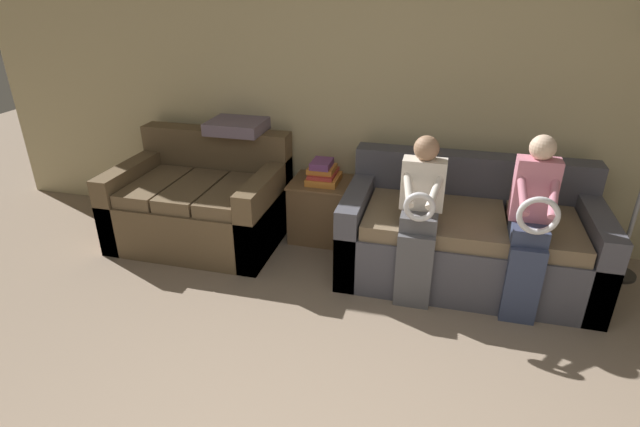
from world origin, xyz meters
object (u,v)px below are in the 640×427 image
at_px(child_left_seated, 420,215).
at_px(book_stack, 323,173).
at_px(couch_side, 203,204).
at_px(child_right_seated, 531,222).
at_px(couch_main, 467,237).
at_px(throw_pillow, 239,125).
at_px(side_shelf, 322,209).

relative_size(child_left_seated, book_stack, 3.68).
relative_size(couch_side, child_right_seated, 1.11).
relative_size(couch_main, couch_side, 1.35).
height_order(child_left_seated, throw_pillow, child_left_seated).
distance_m(child_left_seated, child_right_seated, 0.70).
height_order(side_shelf, book_stack, book_stack).
relative_size(side_shelf, throw_pillow, 1.13).
bearing_deg(child_left_seated, throw_pillow, 153.72).
distance_m(couch_side, child_left_seated, 1.95).
xyz_separation_m(couch_main, child_right_seated, (0.35, -0.41, 0.36)).
height_order(child_right_seated, throw_pillow, child_right_seated).
distance_m(couch_side, side_shelf, 1.04).
height_order(book_stack, throw_pillow, throw_pillow).
distance_m(book_stack, throw_pillow, 0.85).
distance_m(side_shelf, throw_pillow, 1.02).
bearing_deg(couch_side, child_right_seated, -9.94).
distance_m(child_left_seated, book_stack, 1.11).
distance_m(child_left_seated, throw_pillow, 1.85).
bearing_deg(couch_main, child_right_seated, -49.21).
bearing_deg(couch_side, side_shelf, 14.62).
relative_size(child_right_seated, book_stack, 3.87).
bearing_deg(child_left_seated, child_right_seated, 0.06).
xyz_separation_m(book_stack, throw_pillow, (-0.78, 0.10, 0.33)).
bearing_deg(book_stack, child_left_seated, -39.77).
relative_size(couch_main, child_right_seated, 1.50).
relative_size(child_left_seated, throw_pillow, 2.48).
bearing_deg(book_stack, couch_side, -165.51).
bearing_deg(side_shelf, throw_pillow, 173.05).
bearing_deg(couch_main, couch_side, 178.87).
xyz_separation_m(couch_main, side_shelf, (-1.21, 0.31, -0.04)).
bearing_deg(child_right_seated, couch_main, 130.79).
xyz_separation_m(couch_main, book_stack, (-1.20, 0.30, 0.29)).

